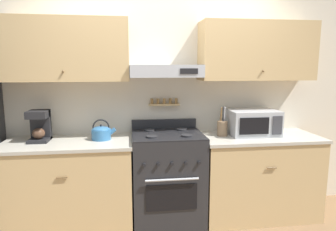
% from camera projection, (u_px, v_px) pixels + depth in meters
% --- Properties ---
extents(wall_back, '(5.20, 0.46, 2.55)m').
position_uv_depth(wall_back, '(164.00, 84.00, 3.29)').
color(wall_back, beige).
rests_on(wall_back, ground_plane).
extents(counter_left, '(1.27, 0.67, 0.90)m').
position_uv_depth(counter_left, '(70.00, 184.00, 3.04)').
color(counter_left, tan).
rests_on(counter_left, ground_plane).
extents(counter_right, '(1.26, 0.67, 0.90)m').
position_uv_depth(counter_right, '(257.00, 175.00, 3.30)').
color(counter_right, tan).
rests_on(counter_right, ground_plane).
extents(stove_range, '(0.73, 0.67, 1.05)m').
position_uv_depth(stove_range, '(167.00, 177.00, 3.16)').
color(stove_range, '#232326').
rests_on(stove_range, ground_plane).
extents(tea_kettle, '(0.25, 0.20, 0.21)m').
position_uv_depth(tea_kettle, '(102.00, 132.00, 3.04)').
color(tea_kettle, teal).
rests_on(tea_kettle, counter_left).
extents(coffee_maker, '(0.19, 0.23, 0.31)m').
position_uv_depth(coffee_maker, '(40.00, 125.00, 2.98)').
color(coffee_maker, black).
rests_on(coffee_maker, counter_left).
extents(microwave, '(0.52, 0.41, 0.27)m').
position_uv_depth(microwave, '(252.00, 122.00, 3.26)').
color(microwave, '#ADAFB5').
rests_on(microwave, counter_right).
extents(utensil_crock, '(0.11, 0.11, 0.31)m').
position_uv_depth(utensil_crock, '(222.00, 128.00, 3.20)').
color(utensil_crock, '#8E7051').
rests_on(utensil_crock, counter_right).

